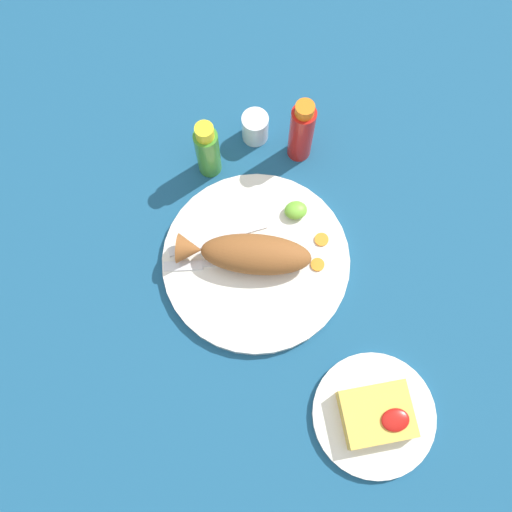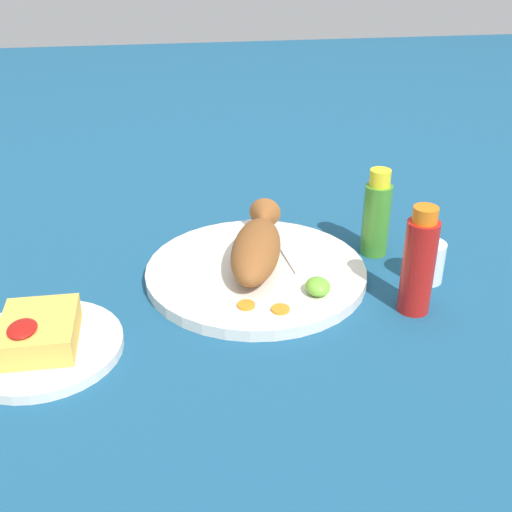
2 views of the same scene
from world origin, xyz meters
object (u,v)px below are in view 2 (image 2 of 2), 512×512
Objects in this scene: hot_sauce_bottle_green at (376,215)px; fork_near at (251,241)px; salt_cup at (427,264)px; fried_fish at (257,246)px; hot_sauce_bottle_red at (419,263)px; side_plate_fries at (42,347)px; main_plate at (256,272)px; fork_far at (279,242)px.

fork_near is at bearing -99.72° from hot_sauce_bottle_green.
salt_cup is at bearing -109.64° from fork_near.
fried_fish is 0.08m from fork_near.
hot_sauce_bottle_red is at bearing -127.89° from fork_near.
main_plate is at bearing 115.89° from side_plate_fries.
main_plate is 0.09m from fork_far.
side_plate_fries is at bearing 116.01° from fork_far.
fork_far is 0.41m from side_plate_fries.
fork_far is at bearing -141.02° from hot_sauce_bottle_red.
fork_near is at bearing 127.29° from side_plate_fries.
hot_sauce_bottle_red is 2.53× the size of salt_cup.
fork_near is at bearing 67.75° from fork_far.
fork_near is at bearing 176.83° from main_plate.
main_plate is 2.13× the size of hot_sauce_bottle_red.
hot_sauce_bottle_red is at bearing 71.20° from fried_fish.
fried_fish reaches higher than fork_far.
fried_fish is at bearing -123.80° from hot_sauce_bottle_red.
fork_far is at bearing 122.14° from side_plate_fries.
salt_cup is (0.05, 0.26, 0.02)m from main_plate.
hot_sauce_bottle_red is at bearing 92.66° from side_plate_fries.
fried_fish is 3.87× the size of salt_cup.
side_plate_fries is at bearing 135.22° from fork_near.
side_plate_fries is at bearing -68.59° from hot_sauce_bottle_green.
hot_sauce_bottle_green reaches higher than side_plate_fries.
fork_far is at bearing 146.37° from main_plate.
side_plate_fries is at bearing -87.34° from hot_sauce_bottle_red.
salt_cup reaches higher than fork_near.
main_plate is at bearing -120.48° from hot_sauce_bottle_red.
side_plate_fries is (0.10, -0.56, -0.02)m from salt_cup.
fried_fish is 0.26m from salt_cup.
hot_sauce_bottle_green reaches higher than fork_far.
hot_sauce_bottle_red is at bearing -147.15° from fork_far.
side_plate_fries is (0.15, -0.30, -0.00)m from main_plate.
hot_sauce_bottle_red is 0.17m from hot_sauce_bottle_green.
hot_sauce_bottle_red is (0.12, 0.21, 0.07)m from main_plate.
hot_sauce_bottle_green is at bearing -179.09° from hot_sauce_bottle_red.
fork_far reaches higher than main_plate.
fork_far is (-0.07, 0.05, 0.01)m from main_plate.
fried_fish is 0.21m from hot_sauce_bottle_green.
fork_far is 0.26m from hot_sauce_bottle_red.
hot_sauce_bottle_red is 0.10m from salt_cup.
salt_cup is (0.13, 0.25, 0.01)m from fork_near.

